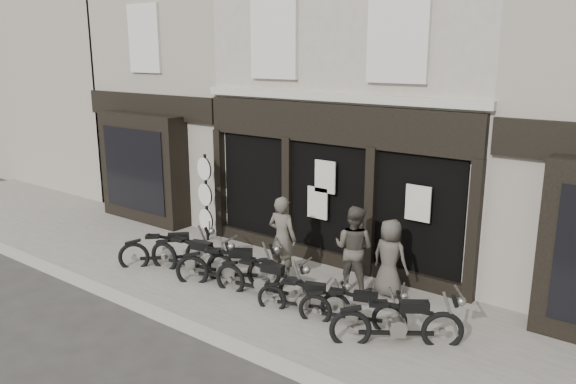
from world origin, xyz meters
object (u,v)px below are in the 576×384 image
Objects in this scene: motorcycle_5 at (353,312)px; motorcycle_2 at (229,269)px; motorcycle_1 at (193,260)px; man_left at (282,238)px; motorcycle_3 at (262,283)px; man_right at (390,258)px; motorcycle_6 at (398,327)px; motorcycle_0 at (169,253)px; motorcycle_4 at (304,300)px; man_centre at (354,248)px; advert_sign_post at (206,201)px.

motorcycle_2 is at bearing 158.83° from motorcycle_5.
man_left is at bearing 20.88° from motorcycle_1.
motorcycle_3 is 2.12m from motorcycle_5.
motorcycle_6 is at bearing 127.64° from man_right.
motorcycle_0 is at bearing 159.97° from motorcycle_5.
motorcycle_0 is 1.10× the size of man_right.
man_right reaches higher than motorcycle_5.
motorcycle_2 is 1.10× the size of man_left.
motorcycle_3 reaches higher than motorcycle_5.
man_right is at bearing 12.83° from motorcycle_1.
man_right reaches higher than motorcycle_1.
motorcycle_3 is 1.23× the size of motorcycle_4.
motorcycle_0 reaches higher than motorcycle_4.
man_left is at bearing 121.95° from motorcycle_4.
man_centre is at bearing -1.14° from motorcycle_2.
motorcycle_3 reaches higher than motorcycle_4.
motorcycle_2 is 0.84× the size of advert_sign_post.
advert_sign_post is at bearing 118.67° from motorcycle_1.
advert_sign_post is (-3.50, 1.85, 0.77)m from motorcycle_3.
man_right is 0.66× the size of advert_sign_post.
motorcycle_0 is at bearing -60.68° from advert_sign_post.
motorcycle_4 is 1.99m from motorcycle_6.
motorcycle_3 is at bearing -45.71° from motorcycle_0.
motorcycle_0 is 5.21m from man_right.
motorcycle_6 is at bearing 157.91° from man_left.
man_centre is (2.28, 1.38, 0.59)m from motorcycle_2.
motorcycle_1 is (0.85, -0.02, 0.02)m from motorcycle_0.
motorcycle_5 is at bearing -8.35° from motorcycle_3.
motorcycle_0 is 1.89m from motorcycle_2.
motorcycle_2 is at bearing 26.22° from man_centre.
advert_sign_post reaches higher than motorcycle_5.
motorcycle_3 is (2.90, -0.02, -0.01)m from motorcycle_0.
man_right is 5.53m from advert_sign_post.
motorcycle_3 is at bearing 44.73° from man_right.
man_centre is at bearing 14.86° from motorcycle_1.
motorcycle_6 is (3.08, -0.05, 0.02)m from motorcycle_3.
motorcycle_6 is 2.07m from man_right.
man_centre is at bearing -25.99° from motorcycle_0.
motorcycle_4 is 0.73× the size of advert_sign_post.
man_centre is (4.17, 1.46, 0.60)m from motorcycle_0.
motorcycle_2 is (1.88, 0.08, 0.01)m from motorcycle_0.
motorcycle_5 is 0.96× the size of motorcycle_6.
motorcycle_1 is 1.25× the size of man_left.
man_centre reaches higher than motorcycle_6.
man_centre is at bearing 104.76° from motorcycle_6.
motorcycle_4 is at bearing -46.13° from motorcycle_0.
advert_sign_post is at bearing 142.11° from motorcycle_3.
motorcycle_5 is at bearing -14.98° from motorcycle_4.
advert_sign_post reaches higher than man_right.
motorcycle_6 is 1.07× the size of man_left.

